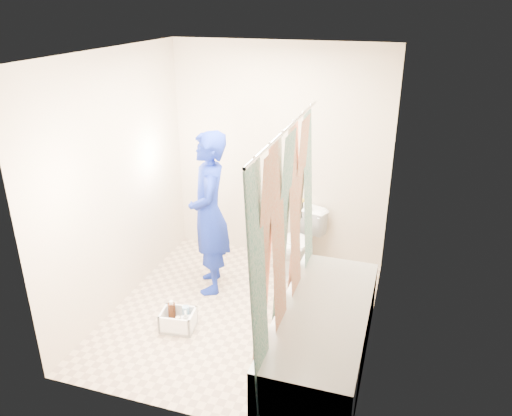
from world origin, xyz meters
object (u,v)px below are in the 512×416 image
(bathtub, at_px, (322,334))
(toilet, at_px, (297,242))
(cleaning_caddy, at_px, (179,321))
(plumber, at_px, (209,214))

(bathtub, distance_m, toilet, 1.51)
(bathtub, distance_m, cleaning_caddy, 1.32)
(cleaning_caddy, bearing_deg, toilet, 54.05)
(bathtub, relative_size, plumber, 1.06)
(bathtub, height_order, cleaning_caddy, bathtub)
(bathtub, relative_size, cleaning_caddy, 5.39)
(toilet, height_order, plumber, plumber)
(plumber, height_order, cleaning_caddy, plumber)
(bathtub, xyz_separation_m, plumber, (-1.30, 0.80, 0.56))
(toilet, distance_m, plumber, 1.08)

